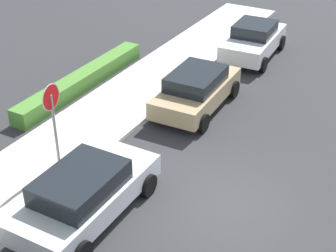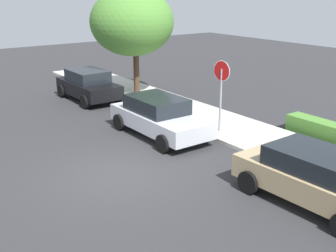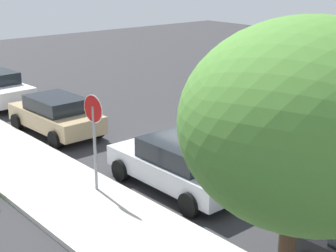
# 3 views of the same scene
# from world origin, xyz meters

# --- Properties ---
(ground_plane) EXTENTS (60.00, 60.00, 0.00)m
(ground_plane) POSITION_xyz_m (0.00, 0.00, 0.00)
(ground_plane) COLOR #2D2D30
(sidewalk_curb) EXTENTS (32.00, 2.80, 0.14)m
(sidewalk_curb) POSITION_xyz_m (0.00, 5.58, 0.07)
(sidewalk_curb) COLOR beige
(sidewalk_curb) RESTS_ON ground_plane
(stop_sign) EXTENTS (0.76, 0.10, 2.81)m
(stop_sign) POSITION_xyz_m (-0.92, 4.87, 1.92)
(stop_sign) COLOR gray
(stop_sign) RESTS_ON ground_plane
(parked_car_silver) EXTENTS (4.33, 2.02, 1.46)m
(parked_car_silver) POSITION_xyz_m (-2.15, 2.94, 0.75)
(parked_car_silver) COLOR silver
(parked_car_silver) RESTS_ON ground_plane
(parked_car_tan) EXTENTS (4.15, 2.10, 1.43)m
(parked_car_tan) POSITION_xyz_m (4.47, 3.13, 0.75)
(parked_car_tan) COLOR tan
(parked_car_tan) RESTS_ON ground_plane
(parked_car_black) EXTENTS (3.92, 1.97, 1.49)m
(parked_car_black) POSITION_xyz_m (-8.49, 3.13, 0.77)
(parked_car_black) COLOR black
(parked_car_black) RESTS_ON ground_plane
(street_tree_near_corner) EXTENTS (4.06, 4.06, 5.36)m
(street_tree_near_corner) POSITION_xyz_m (-7.76, 5.27, 3.71)
(street_tree_near_corner) COLOR #422D1E
(street_tree_near_corner) RESTS_ON ground_plane
(fire_hydrant) EXTENTS (0.30, 0.22, 0.72)m
(fire_hydrant) POSITION_xyz_m (-9.25, 4.56, 0.36)
(fire_hydrant) COLOR red
(fire_hydrant) RESTS_ON ground_plane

